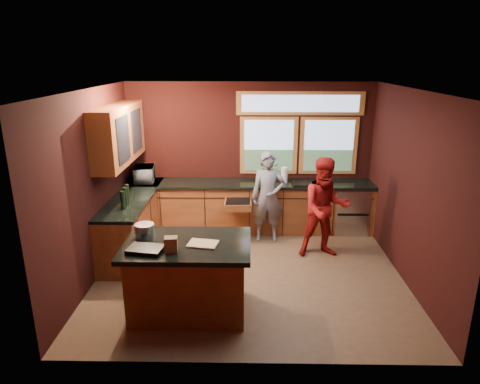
{
  "coord_description": "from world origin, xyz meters",
  "views": [
    {
      "loc": [
        -0.04,
        -5.79,
        3.11
      ],
      "look_at": [
        -0.15,
        0.4,
        1.15
      ],
      "focal_mm": 32.0,
      "sensor_mm": 36.0,
      "label": 1
    }
  ],
  "objects_px": {
    "person_red": "(325,208)",
    "stock_pot": "(145,231)",
    "island": "(188,277)",
    "person_grey": "(268,197)",
    "cutting_board": "(203,244)"
  },
  "relations": [
    {
      "from": "person_grey",
      "to": "stock_pot",
      "type": "xyz_separation_m",
      "value": [
        -1.64,
        -2.11,
        0.24
      ]
    },
    {
      "from": "person_grey",
      "to": "stock_pot",
      "type": "height_order",
      "value": "person_grey"
    },
    {
      "from": "island",
      "to": "person_grey",
      "type": "distance_m",
      "value": 2.53
    },
    {
      "from": "person_red",
      "to": "cutting_board",
      "type": "bearing_deg",
      "value": -141.1
    },
    {
      "from": "person_grey",
      "to": "stock_pot",
      "type": "distance_m",
      "value": 2.68
    },
    {
      "from": "person_grey",
      "to": "cutting_board",
      "type": "distance_m",
      "value": 2.48
    },
    {
      "from": "person_grey",
      "to": "person_red",
      "type": "bearing_deg",
      "value": -33.69
    },
    {
      "from": "stock_pot",
      "to": "person_grey",
      "type": "bearing_deg",
      "value": 52.17
    },
    {
      "from": "person_grey",
      "to": "person_red",
      "type": "xyz_separation_m",
      "value": [
        0.88,
        -0.61,
        0.02
      ]
    },
    {
      "from": "island",
      "to": "person_grey",
      "type": "relative_size",
      "value": 0.98
    },
    {
      "from": "stock_pot",
      "to": "cutting_board",
      "type": "bearing_deg",
      "value": -14.93
    },
    {
      "from": "cutting_board",
      "to": "stock_pot",
      "type": "xyz_separation_m",
      "value": [
        -0.75,
        0.2,
        0.08
      ]
    },
    {
      "from": "island",
      "to": "stock_pot",
      "type": "bearing_deg",
      "value": 164.74
    },
    {
      "from": "person_red",
      "to": "stock_pot",
      "type": "xyz_separation_m",
      "value": [
        -2.52,
        -1.5,
        0.22
      ]
    },
    {
      "from": "person_red",
      "to": "stock_pot",
      "type": "bearing_deg",
      "value": -154.16
    }
  ]
}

